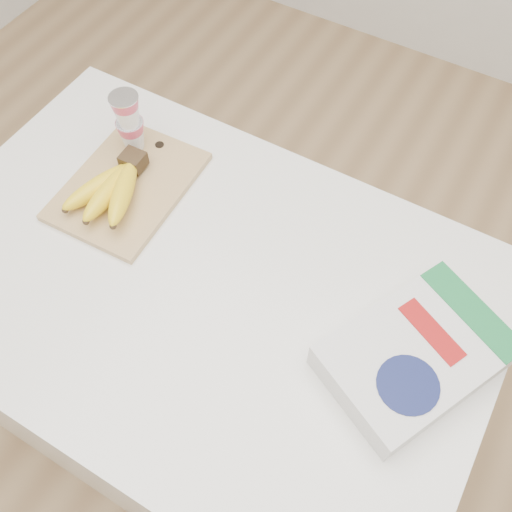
{
  "coord_description": "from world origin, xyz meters",
  "views": [
    {
      "loc": [
        0.38,
        -0.42,
        1.81
      ],
      "look_at": [
        0.09,
        0.08,
        0.9
      ],
      "focal_mm": 40.0,
      "sensor_mm": 36.0,
      "label": 1
    }
  ],
  "objects": [
    {
      "name": "cutting_board",
      "position": [
        -0.25,
        0.11,
        0.87
      ],
      "size": [
        0.24,
        0.33,
        0.02
      ],
      "primitive_type": "cube",
      "rotation": [
        0.0,
        0.0,
        0.04
      ],
      "color": "tan",
      "rests_on": "table"
    },
    {
      "name": "bananas",
      "position": [
        -0.25,
        0.08,
        0.9
      ],
      "size": [
        0.16,
        0.21,
        0.07
      ],
      "color": "#382816",
      "rests_on": "cutting_board"
    },
    {
      "name": "table",
      "position": [
        0.0,
        0.0,
        0.43
      ],
      "size": [
        1.14,
        0.76,
        0.86
      ],
      "primitive_type": "cube",
      "color": "white",
      "rests_on": "ground"
    },
    {
      "name": "yogurt_stack",
      "position": [
        -0.3,
        0.21,
        0.95
      ],
      "size": [
        0.07,
        0.06,
        0.14
      ],
      "color": "white",
      "rests_on": "cutting_board"
    },
    {
      "name": "cereal_box",
      "position": [
        0.42,
        0.05,
        0.89
      ],
      "size": [
        0.32,
        0.36,
        0.07
      ],
      "rotation": [
        0.0,
        0.0,
        -0.45
      ],
      "color": "white",
      "rests_on": "table"
    },
    {
      "name": "room",
      "position": [
        0.0,
        0.0,
        1.35
      ],
      "size": [
        4.0,
        4.0,
        4.0
      ],
      "color": "tan",
      "rests_on": "ground"
    }
  ]
}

